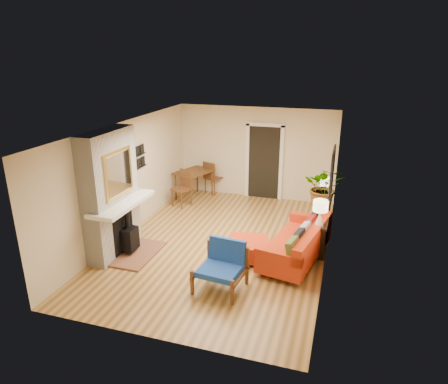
# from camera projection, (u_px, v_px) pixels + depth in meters

# --- Properties ---
(room_shell) EXTENTS (6.50, 6.50, 6.50)m
(room_shell) POSITION_uv_depth(u_px,v_px,m) (273.00, 162.00, 10.64)
(room_shell) COLOR tan
(room_shell) RESTS_ON ground
(fireplace) EXTENTS (1.09, 1.68, 2.60)m
(fireplace) POSITION_uv_depth(u_px,v_px,m) (113.00, 197.00, 8.11)
(fireplace) COLOR white
(fireplace) RESTS_ON ground
(sofa) EXTENTS (1.30, 2.25, 0.83)m
(sofa) POSITION_uv_depth(u_px,v_px,m) (300.00, 243.00, 8.06)
(sofa) COLOR silver
(sofa) RESTS_ON ground
(ottoman) EXTENTS (0.93, 0.93, 0.40)m
(ottoman) POSITION_uv_depth(u_px,v_px,m) (249.00, 248.00, 8.15)
(ottoman) COLOR silver
(ottoman) RESTS_ON ground
(blue_chair) EXTENTS (0.89, 0.88, 0.85)m
(blue_chair) POSITION_uv_depth(u_px,v_px,m) (223.00, 263.00, 7.12)
(blue_chair) COLOR brown
(blue_chair) RESTS_ON ground
(dining_table) EXTENTS (1.23, 1.85, 0.98)m
(dining_table) POSITION_uv_depth(u_px,v_px,m) (196.00, 177.00, 11.39)
(dining_table) COLOR brown
(dining_table) RESTS_ON ground
(console_table) EXTENTS (0.34, 1.85, 0.72)m
(console_table) POSITION_uv_depth(u_px,v_px,m) (321.00, 218.00, 8.76)
(console_table) COLOR black
(console_table) RESTS_ON ground
(lamp_near) EXTENTS (0.30, 0.30, 0.54)m
(lamp_near) POSITION_uv_depth(u_px,v_px,m) (320.00, 210.00, 7.90)
(lamp_near) COLOR white
(lamp_near) RESTS_ON console_table
(lamp_far) EXTENTS (0.30, 0.30, 0.54)m
(lamp_far) POSITION_uv_depth(u_px,v_px,m) (326.00, 187.00, 9.28)
(lamp_far) COLOR white
(lamp_far) RESTS_ON console_table
(houseplant) EXTENTS (0.88, 0.77, 0.94)m
(houseplant) POSITION_uv_depth(u_px,v_px,m) (324.00, 187.00, 8.83)
(houseplant) COLOR #1E5919
(houseplant) RESTS_ON console_table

